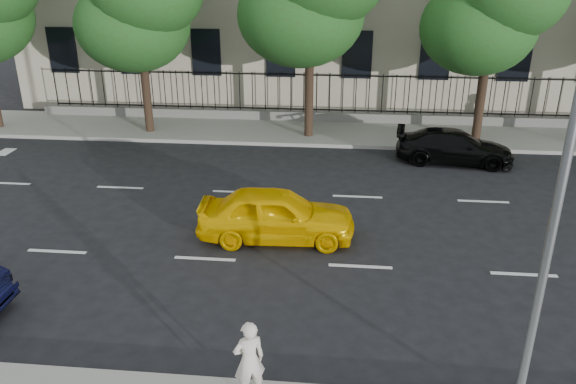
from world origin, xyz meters
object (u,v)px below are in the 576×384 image
(yellow_taxi, at_px, (276,214))
(black_sedan, at_px, (454,147))
(street_light, at_px, (560,113))
(woman_near, at_px, (249,360))

(yellow_taxi, bearing_deg, black_sedan, -43.41)
(street_light, relative_size, black_sedan, 1.86)
(street_light, xyz_separation_m, black_sedan, (1.16, 12.47, -4.52))
(yellow_taxi, xyz_separation_m, black_sedan, (5.94, 6.87, -0.10))
(black_sedan, bearing_deg, street_light, -178.67)
(street_light, relative_size, woman_near, 5.29)
(yellow_taxi, height_order, woman_near, woman_near)
(street_light, distance_m, woman_near, 6.23)
(street_light, bearing_deg, woman_near, -172.03)
(yellow_taxi, relative_size, woman_near, 2.80)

